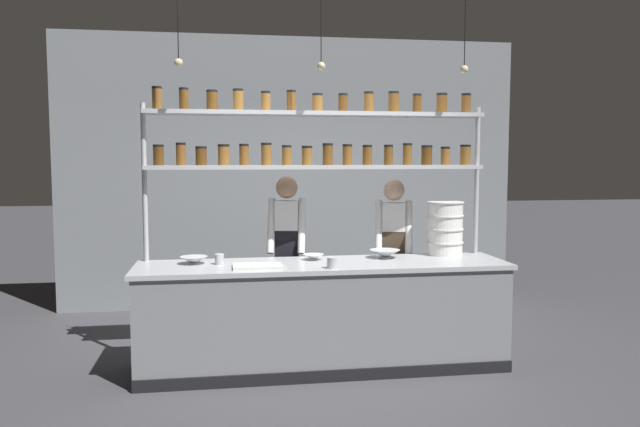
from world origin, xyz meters
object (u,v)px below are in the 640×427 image
(container_stack, at_px, (445,228))
(serving_cup_front, at_px, (332,263))
(chef_center, at_px, (393,250))
(prep_bowl_near_left, at_px, (385,254))
(prep_bowl_center_back, at_px, (313,257))
(prep_bowl_center_front, at_px, (194,260))
(spice_shelf_unit, at_px, (318,145))
(cutting_board, at_px, (257,266))
(serving_cup_by_board, at_px, (219,259))
(chef_left, at_px, (287,250))

(container_stack, distance_m, serving_cup_front, 1.30)
(chef_center, relative_size, prep_bowl_near_left, 5.89)
(container_stack, height_order, prep_bowl_center_back, container_stack)
(chef_center, xyz_separation_m, serving_cup_front, (-0.76, -0.90, 0.04))
(chef_center, bearing_deg, container_stack, -26.29)
(prep_bowl_near_left, bearing_deg, prep_bowl_center_front, -178.10)
(chef_center, bearing_deg, spice_shelf_unit, -145.32)
(prep_bowl_near_left, bearing_deg, prep_bowl_center_back, -179.60)
(cutting_board, bearing_deg, chef_center, 29.18)
(cutting_board, distance_m, prep_bowl_near_left, 1.21)
(prep_bowl_center_front, relative_size, prep_bowl_center_back, 1.27)
(spice_shelf_unit, relative_size, serving_cup_by_board, 34.48)
(container_stack, bearing_deg, chef_left, 164.39)
(cutting_board, xyz_separation_m, serving_cup_by_board, (-0.31, 0.21, 0.03))
(chef_left, bearing_deg, prep_bowl_center_back, -58.86)
(prep_bowl_center_back, bearing_deg, serving_cup_by_board, -172.53)
(spice_shelf_unit, xyz_separation_m, container_stack, (1.19, -0.07, -0.77))
(chef_left, xyz_separation_m, prep_bowl_center_back, (0.18, -0.49, 0.00))
(prep_bowl_center_back, height_order, serving_cup_by_board, serving_cup_by_board)
(chef_left, relative_size, chef_center, 1.02)
(spice_shelf_unit, distance_m, serving_cup_front, 1.15)
(prep_bowl_center_back, bearing_deg, prep_bowl_center_front, -177.15)
(spice_shelf_unit, xyz_separation_m, serving_cup_front, (0.03, -0.61, -0.97))
(prep_bowl_near_left, bearing_deg, spice_shelf_unit, 164.96)
(chef_left, relative_size, prep_bowl_near_left, 6.01)
(container_stack, height_order, serving_cup_by_board, container_stack)
(cutting_board, distance_m, prep_bowl_center_front, 0.59)
(prep_bowl_center_front, distance_m, serving_cup_by_board, 0.22)
(container_stack, xyz_separation_m, prep_bowl_center_front, (-2.28, -0.15, -0.22))
(chef_left, distance_m, prep_bowl_near_left, 0.97)
(serving_cup_by_board, bearing_deg, prep_bowl_center_front, 165.30)
(chef_left, height_order, serving_cup_front, chef_left)
(prep_bowl_center_back, height_order, serving_cup_front, serving_cup_front)
(prep_bowl_near_left, height_order, prep_bowl_center_back, prep_bowl_near_left)
(spice_shelf_unit, height_order, cutting_board, spice_shelf_unit)
(chef_center, bearing_deg, chef_left, -167.69)
(prep_bowl_center_front, xyz_separation_m, serving_cup_front, (1.12, -0.40, 0.01))
(serving_cup_by_board, bearing_deg, cutting_board, -34.28)
(chef_left, relative_size, serving_cup_by_board, 18.47)
(prep_bowl_center_front, height_order, serving_cup_front, serving_cup_front)
(prep_bowl_center_back, bearing_deg, spice_shelf_unit, 69.32)
(serving_cup_front, bearing_deg, prep_bowl_center_front, 160.36)
(chef_center, bearing_deg, serving_cup_by_board, -146.61)
(prep_bowl_near_left, height_order, serving_cup_front, serving_cup_front)
(chef_center, xyz_separation_m, prep_bowl_center_back, (-0.85, -0.44, 0.02))
(prep_bowl_center_front, relative_size, serving_cup_front, 2.56)
(chef_center, xyz_separation_m, container_stack, (0.39, -0.35, 0.25))
(chef_center, height_order, prep_bowl_near_left, chef_center)
(prep_bowl_center_front, xyz_separation_m, prep_bowl_center_back, (1.03, 0.05, -0.01))
(serving_cup_front, bearing_deg, prep_bowl_center_back, 101.00)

